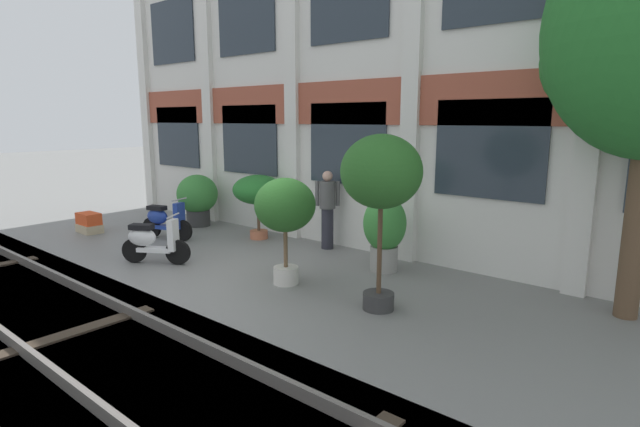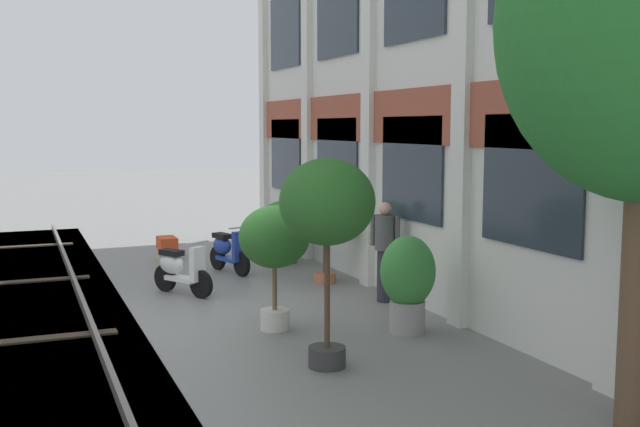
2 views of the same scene
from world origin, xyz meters
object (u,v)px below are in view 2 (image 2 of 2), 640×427
potted_plant_low_pan (325,224)px  potted_plant_tall_urn (327,208)px  potted_plant_fluted_column (408,278)px  potted_plant_ribbed_drum (283,227)px  scooter_near_curb (228,251)px  potted_plant_square_trough (167,248)px  resident_by_doorway (385,248)px  scooter_second_parked (180,270)px  potted_plant_terracotta_small (274,241)px

potted_plant_low_pan → potted_plant_tall_urn: bearing=-22.3°
potted_plant_tall_urn → potted_plant_fluted_column: 2.26m
potted_plant_ribbed_drum → potted_plant_low_pan: size_ratio=0.90×
scooter_near_curb → potted_plant_square_trough: bearing=-174.2°
scooter_near_curb → resident_by_doorway: (3.46, 1.78, 0.47)m
scooter_second_parked → resident_by_doorway: resident_by_doorway is taller
potted_plant_low_pan → resident_by_doorway: (1.81, 0.34, -0.21)m
potted_plant_tall_urn → potted_plant_fluted_column: (-0.99, 1.66, -1.18)m
scooter_near_curb → resident_by_doorway: 3.92m
potted_plant_ribbed_drum → potted_plant_terracotta_small: 5.40m
potted_plant_tall_urn → potted_plant_fluted_column: size_ratio=1.83×
potted_plant_ribbed_drum → scooter_near_curb: bearing=-66.2°
potted_plant_square_trough → potted_plant_ribbed_drum: bearing=58.0°
potted_plant_ribbed_drum → potted_plant_tall_urn: bearing=-15.0°
potted_plant_fluted_column → scooter_near_curb: bearing=-167.1°
potted_plant_terracotta_small → scooter_second_parked: potted_plant_terracotta_small is taller
scooter_second_parked → resident_by_doorway: bearing=27.1°
potted_plant_ribbed_drum → resident_by_doorway: size_ratio=0.80×
potted_plant_ribbed_drum → scooter_second_parked: size_ratio=1.10×
resident_by_doorway → potted_plant_square_trough: bearing=-105.0°
potted_plant_fluted_column → potted_plant_tall_urn: bearing=-59.2°
potted_plant_tall_urn → potted_plant_fluted_column: bearing=120.8°
potted_plant_ribbed_drum → potted_plant_tall_urn: size_ratio=0.52×
potted_plant_ribbed_drum → resident_by_doorway: resident_by_doorway is taller
scooter_near_curb → resident_by_doorway: size_ratio=0.80×
potted_plant_square_trough → potted_plant_tall_urn: potted_plant_tall_urn is taller
potted_plant_low_pan → resident_by_doorway: resident_by_doorway is taller
potted_plant_square_trough → potted_plant_tall_urn: 8.47m
potted_plant_terracotta_small → potted_plant_low_pan: bearing=145.0°
potted_plant_square_trough → potted_plant_low_pan: bearing=31.8°
potted_plant_low_pan → potted_plant_fluted_column: size_ratio=1.07×
potted_plant_tall_urn → scooter_near_curb: (-6.27, 0.45, -1.53)m
potted_plant_low_pan → scooter_near_curb: 2.30m
scooter_second_parked → potted_plant_tall_urn: bearing=-21.4°
potted_plant_terracotta_small → potted_plant_fluted_column: bearing=63.0°
potted_plant_ribbed_drum → potted_plant_fluted_column: size_ratio=0.96×
potted_plant_square_trough → potted_plant_tall_urn: size_ratio=0.28×
potted_plant_low_pan → resident_by_doorway: bearing=10.6°
potted_plant_low_pan → potted_plant_ribbed_drum: bearing=-178.9°
potted_plant_terracotta_small → potted_plant_fluted_column: (0.87, 1.70, -0.51)m
potted_plant_ribbed_drum → potted_plant_tall_urn: potted_plant_tall_urn is taller
potted_plant_square_trough → scooter_near_curb: 2.19m
potted_plant_tall_urn → potted_plant_terracotta_small: (-1.85, -0.04, -0.67)m
resident_by_doorway → potted_plant_fluted_column: bearing=32.1°
potted_plant_tall_urn → potted_plant_square_trough: bearing=-177.3°
potted_plant_terracotta_small → potted_plant_fluted_column: size_ratio=1.29×
scooter_near_curb → scooter_second_parked: size_ratio=1.10×
scooter_second_parked → potted_plant_ribbed_drum: bearing=97.8°
resident_by_doorway → scooter_second_parked: bearing=-71.7°
potted_plant_low_pan → resident_by_doorway: size_ratio=0.89×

